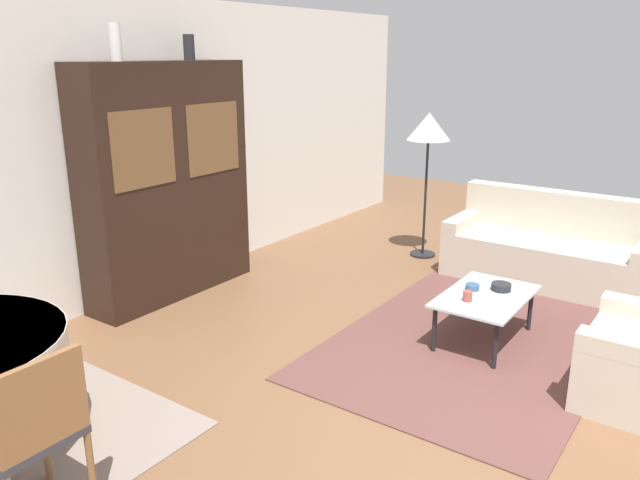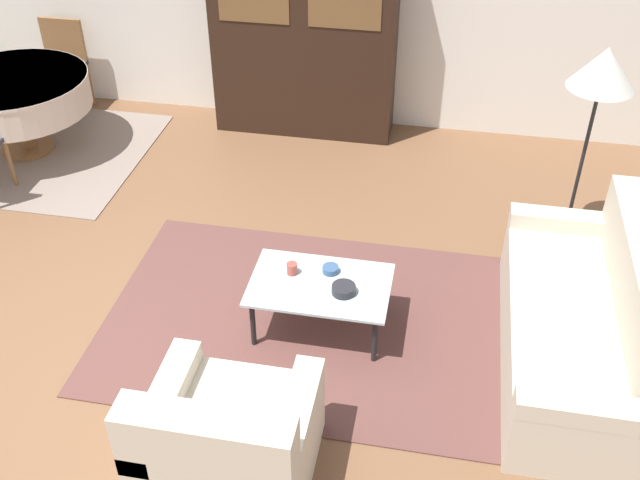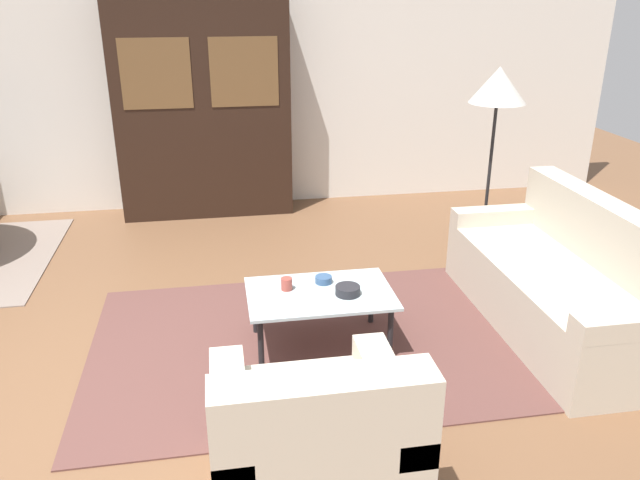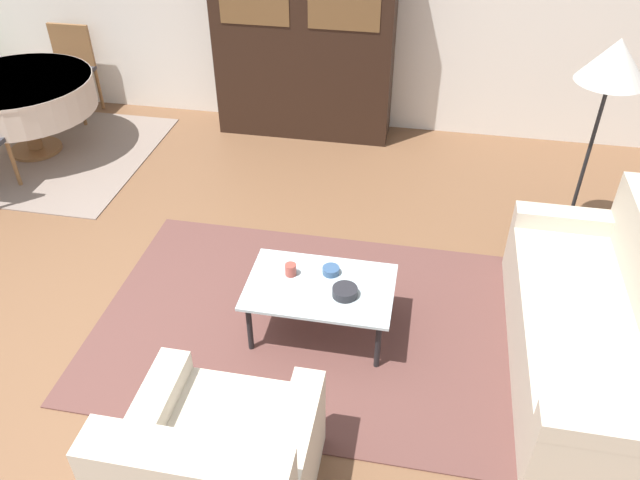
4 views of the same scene
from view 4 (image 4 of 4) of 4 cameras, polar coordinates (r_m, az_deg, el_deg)
name	(u,v)px [view 4 (image 4 of 4)]	position (r m, az deg, el deg)	size (l,w,h in m)	color
ground_plane	(109,366)	(4.17, -18.76, -10.82)	(14.00, 14.00, 0.00)	brown
area_rug	(313,324)	(4.20, -0.66, -7.66)	(2.84, 1.93, 0.01)	brown
dining_rug	(36,153)	(6.69, -24.51, 7.26)	(2.19, 1.88, 0.01)	gray
couch	(600,332)	(4.07, 24.21, -7.68)	(0.83, 1.91, 0.87)	beige
armchair	(217,469)	(3.19, -9.37, -19.97)	(0.87, 0.85, 0.84)	beige
coffee_table	(320,290)	(3.92, 0.00, -4.62)	(0.92, 0.60, 0.38)	black
display_cabinet	(304,26)	(6.13, -1.49, 19.00)	(1.69, 0.44, 2.14)	black
dining_table	(20,95)	(6.49, -25.76, 11.87)	(1.34, 1.34, 0.72)	brown
dining_chair_far	(70,65)	(7.19, -21.92, 14.63)	(0.44, 0.44, 0.90)	brown
floor_lamp	(613,68)	(4.68, 25.24, 14.04)	(0.47, 0.47, 1.60)	black
cup	(291,270)	(3.96, -2.70, -2.72)	(0.07, 0.07, 0.08)	#9E4238
bowl	(345,292)	(3.81, 2.29, -4.75)	(0.16, 0.16, 0.06)	#232328
bowl_small	(331,270)	(3.97, 1.01, -2.80)	(0.11, 0.11, 0.05)	#33517A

